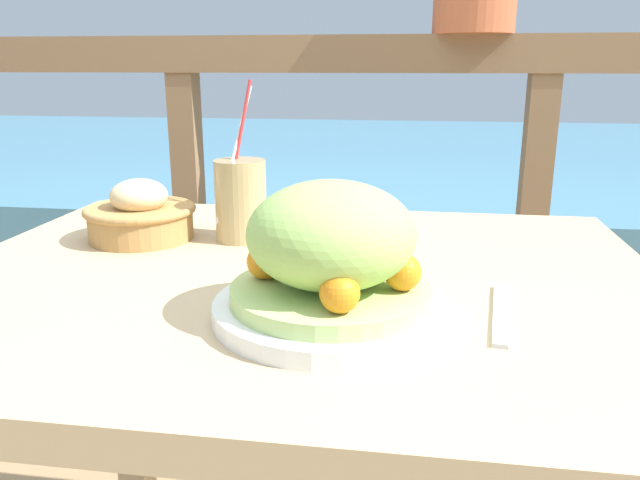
# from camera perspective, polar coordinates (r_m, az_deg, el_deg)

# --- Properties ---
(patio_table) EXTENTS (0.97, 0.78, 0.77)m
(patio_table) POSITION_cam_1_polar(r_m,az_deg,el_deg) (0.89, -2.17, -10.34)
(patio_table) COLOR tan
(patio_table) RESTS_ON ground_plane
(railing_fence) EXTENTS (2.80, 0.08, 1.11)m
(railing_fence) POSITION_cam_1_polar(r_m,az_deg,el_deg) (1.63, 3.20, 6.87)
(railing_fence) COLOR brown
(railing_fence) RESTS_ON ground_plane
(sea_backdrop) EXTENTS (12.00, 4.00, 0.52)m
(sea_backdrop) POSITION_cam_1_polar(r_m,az_deg,el_deg) (4.18, 6.39, 4.92)
(sea_backdrop) COLOR teal
(sea_backdrop) RESTS_ON ground_plane
(salad_plate) EXTENTS (0.26, 0.26, 0.15)m
(salad_plate) POSITION_cam_1_polar(r_m,az_deg,el_deg) (0.67, 1.03, -1.88)
(salad_plate) COLOR white
(salad_plate) RESTS_ON patio_table
(drink_glass) EXTENTS (0.08, 0.08, 0.25)m
(drink_glass) POSITION_cam_1_polar(r_m,az_deg,el_deg) (0.99, -7.27, 3.67)
(drink_glass) COLOR tan
(drink_glass) RESTS_ON patio_table
(bread_basket) EXTENTS (0.17, 0.17, 0.10)m
(bread_basket) POSITION_cam_1_polar(r_m,az_deg,el_deg) (1.03, -16.10, 2.18)
(bread_basket) COLOR #AD7F47
(bread_basket) RESTS_ON patio_table
(fork) EXTENTS (0.04, 0.18, 0.00)m
(fork) POSITION_cam_1_polar(r_m,az_deg,el_deg) (0.73, 16.16, -6.41)
(fork) COLOR silver
(fork) RESTS_ON patio_table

